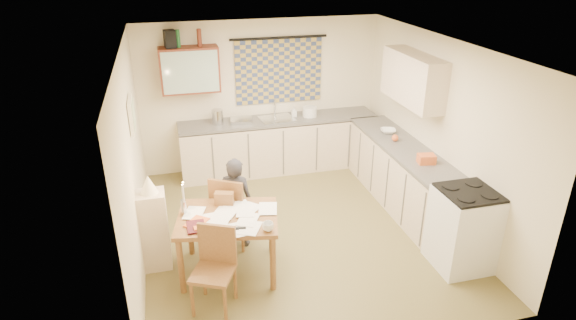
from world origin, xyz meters
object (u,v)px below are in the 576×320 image
object	(u,v)px
counter_back	(279,145)
person	(236,202)
chair_far	(233,222)
shelf_stand	(155,230)
dining_table	(229,243)
counter_right	(406,180)
stove	(463,229)

from	to	relation	value
counter_back	person	distance (m)	2.33
chair_far	shelf_stand	bearing A→B (deg)	45.92
dining_table	person	xyz separation A→B (m)	(0.18, 0.54, 0.23)
shelf_stand	dining_table	bearing A→B (deg)	-21.20
person	shelf_stand	size ratio (longest dim) A/B	1.22
counter_right	person	world-z (taller)	person
counter_back	shelf_stand	distance (m)	3.08
counter_right	dining_table	distance (m)	2.84
counter_back	counter_right	xyz separation A→B (m)	(1.47, -1.75, -0.00)
person	shelf_stand	xyz separation A→B (m)	(-1.01, -0.22, -0.11)
stove	counter_right	bearing A→B (deg)	90.00
chair_far	shelf_stand	distance (m)	1.02
chair_far	dining_table	bearing A→B (deg)	107.69
chair_far	shelf_stand	world-z (taller)	shelf_stand
chair_far	person	world-z (taller)	person
counter_right	shelf_stand	size ratio (longest dim) A/B	2.97
counter_back	chair_far	size ratio (longest dim) A/B	3.35
counter_back	chair_far	xyz separation A→B (m)	(-1.10, -2.03, -0.15)
dining_table	chair_far	bearing A→B (deg)	88.30
dining_table	chair_far	world-z (taller)	chair_far
person	dining_table	bearing A→B (deg)	96.31
counter_right	chair_far	bearing A→B (deg)	-173.81
counter_right	dining_table	world-z (taller)	counter_right
person	counter_back	bearing A→B (deg)	-92.69
person	shelf_stand	world-z (taller)	person
chair_far	counter_right	bearing A→B (deg)	-142.78
counter_right	stove	bearing A→B (deg)	-90.00
counter_right	stove	distance (m)	1.43
stove	person	distance (m)	2.77
stove	person	world-z (taller)	person
counter_right	person	distance (m)	2.56
shelf_stand	counter_back	bearing A→B (deg)	47.89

